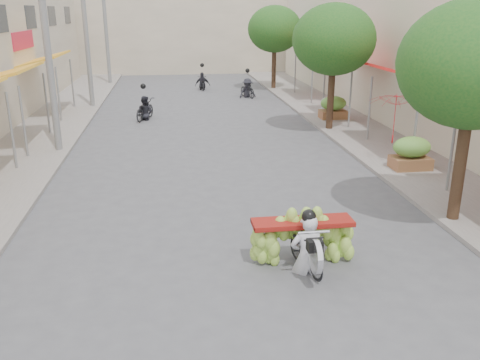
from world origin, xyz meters
The scene contains 18 objects.
ground centered at (0.00, 0.00, 0.00)m, with size 120.00×120.00×0.00m, color #515156.
sidewalk_left centered at (-7.00, 15.00, 0.06)m, with size 4.00×60.00×0.12m, color gray.
sidewalk_right centered at (7.00, 15.00, 0.06)m, with size 4.00×60.00×0.12m, color gray.
far_building centered at (0.00, 38.00, 3.50)m, with size 20.00×6.00×7.00m, color #C1B299.
utility_pole_mid centered at (-5.40, 12.00, 4.03)m, with size 0.60×0.24×8.00m.
utility_pole_far centered at (-5.40, 21.00, 4.03)m, with size 0.60×0.24×8.00m.
utility_pole_back centered at (-5.40, 30.00, 4.03)m, with size 0.60×0.24×8.00m.
street_tree_near centered at (5.40, 4.00, 3.78)m, with size 3.40×3.40×5.25m.
street_tree_mid centered at (5.40, 14.00, 3.78)m, with size 3.40×3.40×5.25m.
street_tree_far centered at (5.40, 26.00, 3.78)m, with size 3.40×3.40×5.25m.
produce_crate_mid centered at (6.20, 8.00, 0.71)m, with size 1.20×0.88×1.16m.
produce_crate_far centered at (6.20, 16.00, 0.71)m, with size 1.20×0.88×1.16m.
banana_motorbike centered at (1.22, 2.30, 0.75)m, with size 2.20×1.75×2.24m.
market_umbrella centered at (5.89, 8.70, 2.43)m, with size 2.39×2.39×1.65m.
pedestrian centered at (6.03, 16.65, 0.98)m, with size 0.89×0.58×1.72m.
bg_motorbike_a centered at (-2.53, 17.46, 0.73)m, with size 1.22×1.86×1.95m.
bg_motorbike_b centered at (3.24, 23.11, 0.86)m, with size 1.18×1.66×1.95m.
bg_motorbike_c centered at (0.82, 26.54, 0.83)m, with size 0.97×1.44×1.95m.
Camera 1 is at (-1.32, -6.64, 4.94)m, focal length 38.00 mm.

